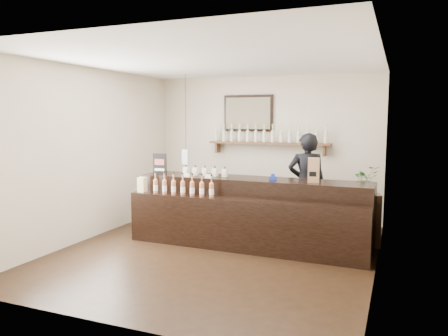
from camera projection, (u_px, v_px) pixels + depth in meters
ground at (216, 252)px, 6.51m from camera, size 5.00×5.00×0.00m
room_shell at (216, 138)px, 6.31m from camera, size 5.00×5.00×5.00m
back_wall_decor at (257, 130)px, 8.54m from camera, size 2.66×0.96×1.69m
counter at (249, 214)px, 6.85m from camera, size 3.73×1.04×1.21m
promo_sign at (160, 164)px, 7.42m from camera, size 0.25×0.03×0.35m
paper_bag at (314, 170)px, 6.45m from camera, size 0.18×0.15×0.36m
tape_dispenser at (273, 177)px, 6.71m from camera, size 0.13×0.08×0.10m
side_cabinet at (364, 218)px, 6.91m from camera, size 0.54×0.65×0.82m
potted_plant at (365, 179)px, 6.84m from camera, size 0.51×0.50×0.42m
shopkeeper at (307, 177)px, 7.44m from camera, size 0.83×0.68×1.97m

